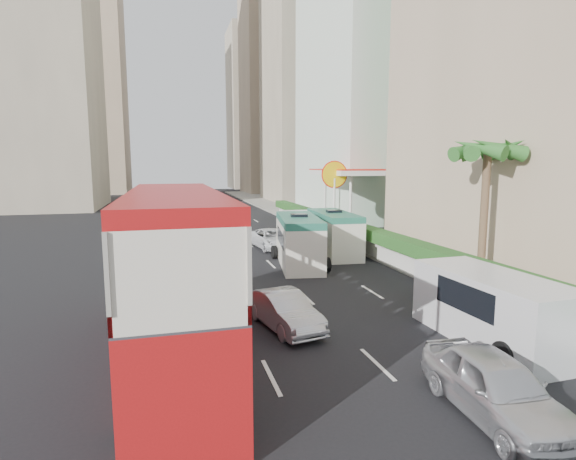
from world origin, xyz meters
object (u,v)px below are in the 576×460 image
object	(u,v)px
van_asset	(272,248)
minibus_far	(334,233)
double_decker_bus	(177,276)
car_silver_lane_b	(494,417)
panel_van_far	(301,225)
shell_station	(358,201)
panel_van_near	(492,308)
palm_tree	(484,219)
car_silver_lane_a	(284,328)
minibus_near	(299,241)

from	to	relation	value
van_asset	minibus_far	world-z (taller)	minibus_far
double_decker_bus	van_asset	xyz separation A→B (m)	(6.83, 17.09, -2.53)
car_silver_lane_b	minibus_far	size ratio (longest dim) A/B	0.70
double_decker_bus	panel_van_far	world-z (taller)	double_decker_bus
shell_station	panel_van_near	bearing A→B (deg)	-103.82
car_silver_lane_b	palm_tree	size ratio (longest dim) A/B	0.69
shell_station	car_silver_lane_b	bearing A→B (deg)	-107.72
car_silver_lane_b	double_decker_bus	bearing A→B (deg)	146.25
shell_station	panel_van_far	bearing A→B (deg)	-163.06
panel_van_far	shell_station	distance (m)	6.23
double_decker_bus	panel_van_near	distance (m)	10.19
car_silver_lane_b	palm_tree	world-z (taller)	palm_tree
minibus_far	shell_station	world-z (taller)	shell_station
double_decker_bus	car_silver_lane_a	bearing A→B (deg)	23.20
minibus_near	minibus_far	size ratio (longest dim) A/B	1.03
minibus_near	panel_van_near	world-z (taller)	minibus_near
minibus_far	shell_station	bearing A→B (deg)	61.82
car_silver_lane_b	shell_station	xyz separation A→B (m)	(9.03, 28.26, 2.75)
car_silver_lane_a	shell_station	xyz separation A→B (m)	(12.29, 21.41, 2.75)
palm_tree	minibus_near	bearing A→B (deg)	131.82
car_silver_lane_a	minibus_far	distance (m)	14.04
car_silver_lane_b	minibus_near	bearing A→B (deg)	92.65
van_asset	shell_station	size ratio (longest dim) A/B	0.60
double_decker_bus	minibus_near	bearing A→B (deg)	57.95
minibus_near	car_silver_lane_b	bearing A→B (deg)	-81.26
car_silver_lane_b	panel_van_far	size ratio (longest dim) A/B	0.88
car_silver_lane_a	van_asset	bearing A→B (deg)	66.74
double_decker_bus	minibus_far	distance (m)	17.34
van_asset	minibus_near	bearing A→B (deg)	-94.63
car_silver_lane_b	minibus_near	world-z (taller)	minibus_near
panel_van_near	panel_van_far	distance (m)	22.67
van_asset	panel_van_near	xyz separation A→B (m)	(3.17, -18.50, 1.14)
car_silver_lane_a	car_silver_lane_b	distance (m)	7.58
car_silver_lane_a	minibus_far	xyz separation A→B (m)	(6.57, 12.33, 1.38)
car_silver_lane_a	panel_van_far	xyz separation A→B (m)	(6.57, 19.67, 1.00)
double_decker_bus	minibus_far	xyz separation A→B (m)	(10.28, 13.92, -1.15)
van_asset	panel_van_near	size ratio (longest dim) A/B	0.85
double_decker_bus	shell_station	bearing A→B (deg)	55.18
car_silver_lane_a	van_asset	distance (m)	15.81
panel_van_near	car_silver_lane_a	bearing A→B (deg)	152.50
shell_station	palm_tree	bearing A→B (deg)	-96.60
van_asset	car_silver_lane_b	bearing A→B (deg)	-97.56
minibus_far	panel_van_far	size ratio (longest dim) A/B	1.25
double_decker_bus	shell_station	size ratio (longest dim) A/B	1.38
minibus_far	palm_tree	world-z (taller)	palm_tree
minibus_near	panel_van_far	bearing A→B (deg)	81.72
double_decker_bus	shell_station	xyz separation A→B (m)	(16.00, 23.00, 0.22)
minibus_near	minibus_far	bearing A→B (deg)	47.98
palm_tree	shell_station	xyz separation A→B (m)	(2.20, 19.00, -0.63)
minibus_far	car_silver_lane_b	bearing A→B (deg)	-95.75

